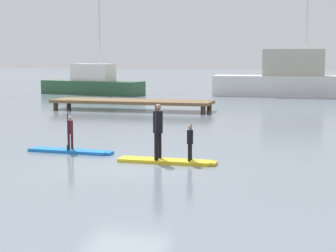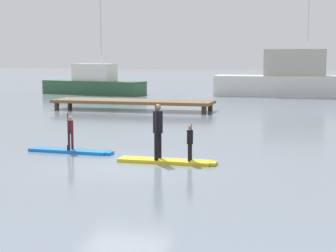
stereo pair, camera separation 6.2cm
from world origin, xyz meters
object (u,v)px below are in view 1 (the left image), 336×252
object	(u,v)px
paddler_child_solo	(70,131)
paddleboard_far	(167,161)
paddleboard_near	(71,151)
fishing_boat_white_large	(287,79)
paddler_adult	(158,128)
paddler_child_front	(190,141)
motor_boat_small_navy	(92,83)

from	to	relation	value
paddler_child_solo	paddleboard_far	size ratio (longest dim) A/B	0.41
paddleboard_near	fishing_boat_white_large	bearing A→B (deg)	79.48
paddler_adult	paddler_child_front	size ratio (longest dim) A/B	1.56
paddleboard_near	paddler_adult	world-z (taller)	paddler_adult
motor_boat_small_navy	paddler_adult	bearing A→B (deg)	-63.94
paddler_child_front	motor_boat_small_navy	world-z (taller)	motor_boat_small_navy
paddler_child_front	paddler_adult	bearing A→B (deg)	-179.27
paddleboard_near	paddler_child_solo	world-z (taller)	paddler_child_solo
paddler_child_solo	motor_boat_small_navy	world-z (taller)	motor_boat_small_navy
paddler_adult	paddler_child_front	distance (m)	1.07
paddleboard_far	paddler_child_solo	bearing A→B (deg)	165.36
paddler_child_front	fishing_boat_white_large	bearing A→B (deg)	87.90
fishing_boat_white_large	paddler_child_solo	bearing A→B (deg)	-100.52
paddleboard_near	paddler_child_front	bearing A→B (deg)	-12.36
paddleboard_near	paddleboard_far	distance (m)	3.75
paddleboard_far	paddler_adult	distance (m)	1.06
paddleboard_near	motor_boat_small_navy	world-z (taller)	motor_boat_small_navy
paddleboard_far	fishing_boat_white_large	xyz separation A→B (m)	(1.83, 30.31, 1.32)
paddler_adult	fishing_boat_white_large	bearing A→B (deg)	86.01
paddleboard_near	fishing_boat_white_large	size ratio (longest dim) A/B	0.27
fishing_boat_white_large	motor_boat_small_navy	world-z (taller)	fishing_boat_white_large
paddler_child_solo	fishing_boat_white_large	world-z (taller)	fishing_boat_white_large
paddleboard_far	paddler_child_front	bearing A→B (deg)	0.68
paddleboard_near	paddleboard_far	size ratio (longest dim) A/B	0.99
paddleboard_far	paddleboard_near	bearing A→B (deg)	165.18
paddleboard_far	paddler_adult	xyz separation A→B (m)	(-0.29, -0.00, 1.02)
paddler_child_solo	paddler_child_front	size ratio (longest dim) A/B	1.16
paddler_adult	motor_boat_small_navy	world-z (taller)	motor_boat_small_navy
paddleboard_near	motor_boat_small_navy	distance (m)	29.35
paddleboard_far	paddler_child_front	world-z (taller)	paddler_child_front
paddleboard_near	fishing_boat_white_large	distance (m)	29.89
paddler_child_solo	paddler_adult	size ratio (longest dim) A/B	0.74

